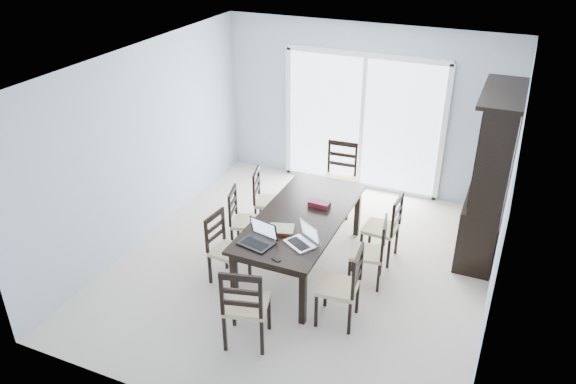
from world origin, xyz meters
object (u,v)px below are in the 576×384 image
dining_table (302,220)px  cell_phone (276,259)px  chair_end_near (244,300)px  laptop_silver (300,241)px  game_box (319,204)px  hot_tub (326,132)px  china_hutch (490,179)px  chair_left_far (264,193)px  chair_right_far (388,221)px  chair_right_mid (375,245)px  chair_left_mid (241,214)px  chair_left_near (222,241)px  chair_end_far (340,170)px  chair_right_near (347,279)px  laptop_dark (256,240)px

dining_table → cell_phone: 1.01m
dining_table → chair_end_near: size_ratio=1.92×
laptop_silver → game_box: laptop_silver is taller
laptop_silver → hot_tub: 4.23m
china_hutch → hot_tub: (-2.95, 2.17, -0.64)m
chair_left_far → chair_right_far: 1.79m
chair_right_mid → chair_end_near: 1.84m
chair_end_near → cell_phone: (0.09, 0.57, 0.15)m
china_hutch → chair_left_mid: bearing=-157.7°
china_hutch → chair_left_near: 3.40m
game_box → chair_right_far: bearing=19.9°
chair_right_far → laptop_silver: size_ratio=2.64×
chair_left_near → game_box: size_ratio=3.87×
dining_table → chair_right_mid: 0.93m
chair_right_far → chair_end_far: size_ratio=0.89×
chair_right_mid → hot_tub: bearing=18.7°
laptop_silver → cell_phone: size_ratio=4.09×
chair_right_far → chair_end_near: bearing=159.2°
chair_left_mid → chair_right_far: chair_right_far is taller
chair_left_near → cell_phone: bearing=71.6°
chair_left_mid → chair_right_near: chair_right_near is taller
china_hutch → chair_left_far: (-2.87, -0.57, -0.53)m
chair_right_near → chair_end_near: 1.14m
chair_left_near → laptop_dark: (0.55, -0.21, 0.27)m
chair_right_far → hot_tub: 3.41m
cell_phone → hot_tub: bearing=123.1°
chair_right_mid → chair_end_near: size_ratio=0.89×
chair_end_near → laptop_silver: bearing=62.8°
laptop_silver → dining_table: bearing=141.9°
china_hutch → game_box: (-1.90, -0.97, -0.29)m
chair_left_near → chair_right_far: chair_right_far is taller
chair_right_mid → chair_end_far: size_ratio=0.85×
chair_left_near → chair_left_mid: size_ratio=1.01×
chair_left_far → laptop_dark: (0.62, -1.49, 0.27)m
chair_right_near → chair_end_far: (-0.90, 2.43, 0.06)m
chair_left_far → laptop_dark: bearing=7.3°
china_hutch → chair_left_far: size_ratio=2.16×
chair_left_mid → cell_phone: chair_left_mid is taller
laptop_dark → laptop_silver: bearing=35.2°
chair_right_far → laptop_dark: (-1.17, -1.39, 0.25)m
chair_left_mid → cell_phone: size_ratio=10.16×
chair_left_mid → laptop_dark: (0.66, -0.87, 0.28)m
china_hutch → cell_phone: bearing=-130.4°
chair_left_near → chair_end_far: bearing=167.6°
chair_end_near → chair_right_near: bearing=28.7°
laptop_dark → laptop_silver: size_ratio=1.02×
game_box → chair_left_near: bearing=-135.2°
chair_left_mid → laptop_dark: size_ratio=2.43×
chair_left_far → chair_right_far: chair_right_far is taller
chair_end_near → dining_table: bearing=76.0°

